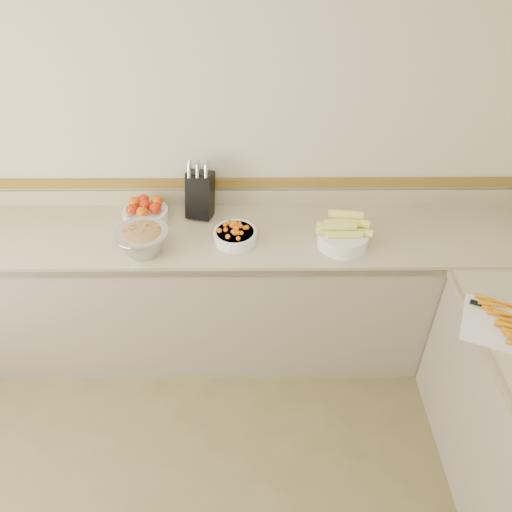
{
  "coord_description": "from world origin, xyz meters",
  "views": [
    {
      "loc": [
        0.34,
        -0.62,
        2.58
      ],
      "look_at": [
        0.35,
        1.35,
        1.0
      ],
      "focal_mm": 35.0,
      "sensor_mm": 36.0,
      "label": 1
    }
  ],
  "objects_px": {
    "tomato_bowl": "(145,212)",
    "knife_block": "(200,194)",
    "corn_bowl": "(343,235)",
    "rhubarb_bowl": "(142,239)",
    "cutting_board": "(509,325)",
    "cherry_tomato_bowl": "(235,234)"
  },
  "relations": [
    {
      "from": "cherry_tomato_bowl",
      "to": "rhubarb_bowl",
      "type": "relative_size",
      "value": 0.83
    },
    {
      "from": "cherry_tomato_bowl",
      "to": "cutting_board",
      "type": "relative_size",
      "value": 0.49
    },
    {
      "from": "tomato_bowl",
      "to": "cutting_board",
      "type": "distance_m",
      "value": 1.99
    },
    {
      "from": "knife_block",
      "to": "rhubarb_bowl",
      "type": "height_order",
      "value": "knife_block"
    },
    {
      "from": "corn_bowl",
      "to": "knife_block",
      "type": "bearing_deg",
      "value": 159.07
    },
    {
      "from": "tomato_bowl",
      "to": "corn_bowl",
      "type": "height_order",
      "value": "corn_bowl"
    },
    {
      "from": "tomato_bowl",
      "to": "cutting_board",
      "type": "relative_size",
      "value": 0.54
    },
    {
      "from": "knife_block",
      "to": "rhubarb_bowl",
      "type": "relative_size",
      "value": 1.22
    },
    {
      "from": "cutting_board",
      "to": "corn_bowl",
      "type": "bearing_deg",
      "value": 137.05
    },
    {
      "from": "rhubarb_bowl",
      "to": "cutting_board",
      "type": "xyz_separation_m",
      "value": [
        1.75,
        -0.57,
        -0.07
      ]
    },
    {
      "from": "rhubarb_bowl",
      "to": "cutting_board",
      "type": "bearing_deg",
      "value": -18.0
    },
    {
      "from": "cherry_tomato_bowl",
      "to": "corn_bowl",
      "type": "bearing_deg",
      "value": -4.16
    },
    {
      "from": "cherry_tomato_bowl",
      "to": "rhubarb_bowl",
      "type": "distance_m",
      "value": 0.5
    },
    {
      "from": "rhubarb_bowl",
      "to": "cutting_board",
      "type": "height_order",
      "value": "rhubarb_bowl"
    },
    {
      "from": "corn_bowl",
      "to": "tomato_bowl",
      "type": "bearing_deg",
      "value": 167.52
    },
    {
      "from": "tomato_bowl",
      "to": "knife_block",
      "type": "bearing_deg",
      "value": 10.2
    },
    {
      "from": "knife_block",
      "to": "cherry_tomato_bowl",
      "type": "distance_m",
      "value": 0.35
    },
    {
      "from": "cutting_board",
      "to": "cherry_tomato_bowl",
      "type": "bearing_deg",
      "value": 152.1
    },
    {
      "from": "tomato_bowl",
      "to": "rhubarb_bowl",
      "type": "distance_m",
      "value": 0.31
    },
    {
      "from": "tomato_bowl",
      "to": "cherry_tomato_bowl",
      "type": "bearing_deg",
      "value": -21.14
    },
    {
      "from": "knife_block",
      "to": "cutting_board",
      "type": "bearing_deg",
      "value": -32.33
    },
    {
      "from": "knife_block",
      "to": "tomato_bowl",
      "type": "height_order",
      "value": "knife_block"
    }
  ]
}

